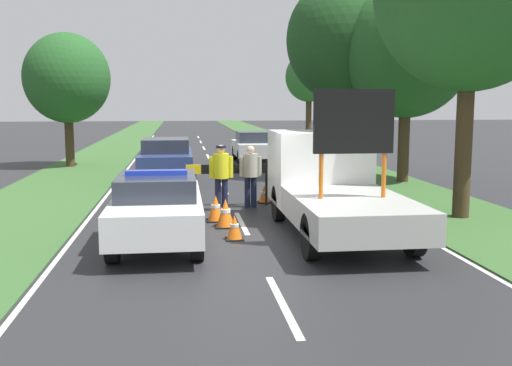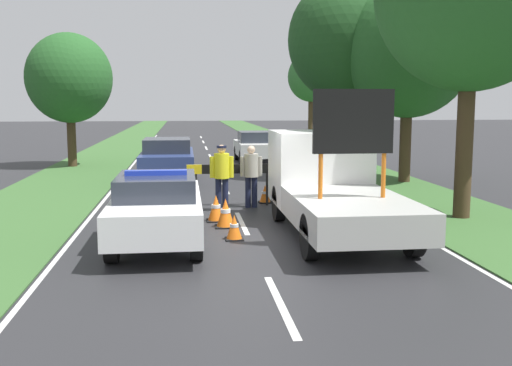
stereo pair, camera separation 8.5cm
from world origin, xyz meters
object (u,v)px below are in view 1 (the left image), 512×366
at_px(traffic_cone_near_police, 225,213).
at_px(roadside_tree_mid_left, 67,78).
at_px(police_officer, 221,172).
at_px(work_truck, 330,183).
at_px(queued_car_hatch_blue, 166,159).
at_px(traffic_cone_lane_edge, 116,195).
at_px(queued_car_van_white, 254,146).
at_px(pedestrian_civilian, 251,171).
at_px(traffic_cone_behind_barrier, 235,227).
at_px(roadside_tree_near_left, 346,40).
at_px(traffic_cone_centre_front, 216,208).
at_px(traffic_cone_near_truck, 264,194).
at_px(roadside_tree_far_left, 407,50).
at_px(roadside_tree_near_right, 309,77).
at_px(road_barrier, 231,172).
at_px(police_car, 157,207).

xyz_separation_m(traffic_cone_near_police, roadside_tree_mid_left, (-6.04, 14.03, 3.65)).
bearing_deg(roadside_tree_mid_left, police_officer, -62.88).
relative_size(work_truck, queued_car_hatch_blue, 1.29).
distance_m(traffic_cone_lane_edge, queued_car_van_white, 13.21).
xyz_separation_m(police_officer, traffic_cone_near_police, (-0.05, -2.15, -0.73)).
relative_size(pedestrian_civilian, queued_car_van_white, 0.40).
distance_m(traffic_cone_behind_barrier, roadside_tree_near_left, 12.44).
distance_m(traffic_cone_centre_front, traffic_cone_near_truck, 3.00).
distance_m(queued_car_van_white, roadside_tree_far_left, 10.03).
distance_m(roadside_tree_near_left, roadside_tree_near_right, 15.35).
height_order(road_barrier, traffic_cone_centre_front, road_barrier).
bearing_deg(traffic_cone_centre_front, queued_car_hatch_blue, 100.41).
bearing_deg(traffic_cone_behind_barrier, road_barrier, 86.19).
height_order(work_truck, roadside_tree_near_left, roadside_tree_near_left).
relative_size(traffic_cone_behind_barrier, roadside_tree_far_left, 0.08).
relative_size(police_car, traffic_cone_near_police, 6.94).
relative_size(pedestrian_civilian, traffic_cone_near_police, 2.53).
xyz_separation_m(police_officer, pedestrian_civilian, (0.85, 0.45, -0.05)).
xyz_separation_m(roadside_tree_mid_left, roadside_tree_far_left, (13.15, -6.85, 0.80)).
relative_size(pedestrian_civilian, roadside_tree_mid_left, 0.29).
xyz_separation_m(traffic_cone_near_truck, traffic_cone_lane_edge, (-4.25, -0.19, 0.08)).
xyz_separation_m(queued_car_van_white, roadside_tree_mid_left, (-8.57, -1.13, 3.20)).
distance_m(pedestrian_civilian, roadside_tree_far_left, 8.59).
bearing_deg(police_officer, work_truck, 150.53).
distance_m(roadside_tree_near_right, roadside_tree_far_left, 16.84).
bearing_deg(roadside_tree_near_right, traffic_cone_centre_front, -107.53).
xyz_separation_m(police_officer, roadside_tree_mid_left, (-6.09, 11.88, 2.91)).
bearing_deg(work_truck, traffic_cone_centre_front, -27.64).
height_order(queued_car_hatch_blue, roadside_tree_far_left, roadside_tree_far_left).
bearing_deg(roadside_tree_far_left, traffic_cone_near_truck, -145.82).
height_order(traffic_cone_behind_barrier, roadside_tree_far_left, roadside_tree_far_left).
distance_m(traffic_cone_near_truck, roadside_tree_mid_left, 13.57).
bearing_deg(work_truck, traffic_cone_lane_edge, -35.51).
bearing_deg(queued_car_hatch_blue, police_car, 90.29).
distance_m(police_officer, traffic_cone_behind_barrier, 3.57).
bearing_deg(traffic_cone_behind_barrier, pedestrian_civilian, 78.39).
bearing_deg(traffic_cone_centre_front, traffic_cone_near_truck, 58.26).
bearing_deg(traffic_cone_near_police, queued_car_van_white, 80.52).
height_order(traffic_cone_near_police, roadside_tree_mid_left, roadside_tree_mid_left).
xyz_separation_m(police_car, roadside_tree_near_left, (6.83, 10.29, 4.49)).
bearing_deg(traffic_cone_lane_edge, roadside_tree_near_left, 34.92).
height_order(traffic_cone_near_police, traffic_cone_lane_edge, traffic_cone_lane_edge).
height_order(roadside_tree_near_right, roadside_tree_mid_left, roadside_tree_near_right).
xyz_separation_m(roadside_tree_near_right, roadside_tree_mid_left, (-13.20, -9.99, -0.49)).
bearing_deg(roadside_tree_mid_left, traffic_cone_near_truck, -55.31).
xyz_separation_m(police_officer, traffic_cone_centre_front, (-0.24, -1.40, -0.75)).
height_order(work_truck, traffic_cone_centre_front, work_truck).
bearing_deg(road_barrier, roadside_tree_far_left, 25.09).
distance_m(queued_car_van_white, roadside_tree_mid_left, 9.22).
bearing_deg(roadside_tree_far_left, roadside_tree_near_left, 138.22).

